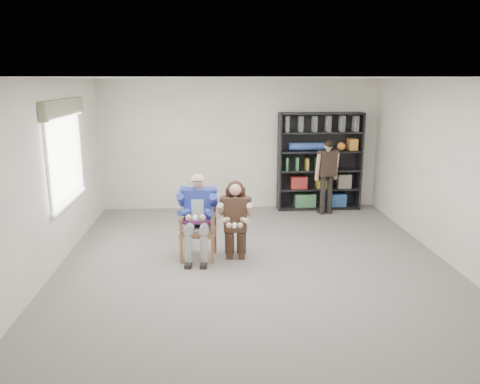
{
  "coord_description": "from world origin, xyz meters",
  "views": [
    {
      "loc": [
        -0.67,
        -6.55,
        2.79
      ],
      "look_at": [
        -0.2,
        0.6,
        1.05
      ],
      "focal_mm": 35.0,
      "sensor_mm": 36.0,
      "label": 1
    }
  ],
  "objects_px": {
    "armchair": "(198,226)",
    "kneeling_woman": "(235,221)",
    "standing_man": "(327,177)",
    "seated_man": "(198,216)",
    "bookshelf": "(320,162)"
  },
  "relations": [
    {
      "from": "armchair",
      "to": "bookshelf",
      "type": "relative_size",
      "value": 0.5
    },
    {
      "from": "armchair",
      "to": "seated_man",
      "type": "distance_m",
      "value": 0.16
    },
    {
      "from": "kneeling_woman",
      "to": "standing_man",
      "type": "relative_size",
      "value": 0.8
    },
    {
      "from": "seated_man",
      "to": "standing_man",
      "type": "distance_m",
      "value": 3.53
    },
    {
      "from": "kneeling_woman",
      "to": "standing_man",
      "type": "distance_m",
      "value": 3.21
    },
    {
      "from": "kneeling_woman",
      "to": "armchair",
      "type": "bearing_deg",
      "value": 173.41
    },
    {
      "from": "kneeling_woman",
      "to": "bookshelf",
      "type": "distance_m",
      "value": 3.53
    },
    {
      "from": "kneeling_woman",
      "to": "bookshelf",
      "type": "bearing_deg",
      "value": 60.55
    },
    {
      "from": "armchair",
      "to": "kneeling_woman",
      "type": "xyz_separation_m",
      "value": [
        0.58,
        -0.12,
        0.1
      ]
    },
    {
      "from": "seated_man",
      "to": "bookshelf",
      "type": "height_order",
      "value": "bookshelf"
    },
    {
      "from": "seated_man",
      "to": "armchair",
      "type": "bearing_deg",
      "value": 0.0
    },
    {
      "from": "kneeling_woman",
      "to": "standing_man",
      "type": "xyz_separation_m",
      "value": [
        2.06,
        2.46,
        0.16
      ]
    },
    {
      "from": "armchair",
      "to": "seated_man",
      "type": "relative_size",
      "value": 0.77
    },
    {
      "from": "armchair",
      "to": "kneeling_woman",
      "type": "height_order",
      "value": "kneeling_woman"
    },
    {
      "from": "armchair",
      "to": "bookshelf",
      "type": "bearing_deg",
      "value": 52.23
    }
  ]
}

